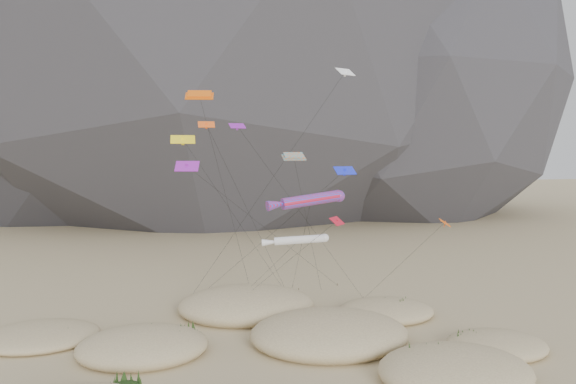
# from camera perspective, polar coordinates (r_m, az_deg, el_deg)

# --- Properties ---
(ground) EXTENTS (500.00, 500.00, 0.00)m
(ground) POSITION_cam_1_polar(r_m,az_deg,el_deg) (50.27, 1.07, -17.41)
(ground) COLOR #CCB789
(ground) RESTS_ON ground
(dunes) EXTENTS (52.64, 38.61, 3.86)m
(dunes) POSITION_cam_1_polar(r_m,az_deg,el_deg) (54.05, -1.76, -14.98)
(dunes) COLOR #CCB789
(dunes) RESTS_ON ground
(dune_grass) EXTENTS (40.59, 28.12, 1.43)m
(dune_grass) POSITION_cam_1_polar(r_m,az_deg,el_deg) (54.38, -0.16, -14.72)
(dune_grass) COLOR black
(dune_grass) RESTS_ON ground
(kite_stakes) EXTENTS (21.59, 7.84, 0.30)m
(kite_stakes) POSITION_cam_1_polar(r_m,az_deg,el_deg) (72.09, -1.87, -10.46)
(kite_stakes) COLOR #3F2D1E
(kite_stakes) RESTS_ON ground
(rainbow_tube_kite) EXTENTS (8.26, 20.72, 14.59)m
(rainbow_tube_kite) POSITION_cam_1_polar(r_m,az_deg,el_deg) (54.73, 2.10, -0.84)
(rainbow_tube_kite) COLOR red
(rainbow_tube_kite) RESTS_ON ground
(white_tube_kite) EXTENTS (7.92, 14.14, 10.29)m
(white_tube_kite) POSITION_cam_1_polar(r_m,az_deg,el_deg) (55.83, 0.89, -4.91)
(white_tube_kite) COLOR silver
(white_tube_kite) RESTS_ON ground
(orange_parafoil) EXTENTS (8.62, 14.33, 24.76)m
(orange_parafoil) POSITION_cam_1_polar(r_m,az_deg,el_deg) (59.82, -8.92, 9.45)
(orange_parafoil) COLOR #E1580B
(orange_parafoil) RESTS_ON ground
(multi_parafoil) EXTENTS (7.76, 13.02, 18.32)m
(multi_parafoil) POSITION_cam_1_polar(r_m,az_deg,el_deg) (59.58, 0.63, 3.44)
(multi_parafoil) COLOR orange
(multi_parafoil) RESTS_ON ground
(delta_kites) EXTENTS (28.03, 23.19, 27.42)m
(delta_kites) POSITION_cam_1_polar(r_m,az_deg,el_deg) (57.60, -0.83, 3.13)
(delta_kites) COLOR #F15616
(delta_kites) RESTS_ON ground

